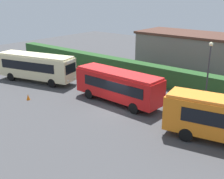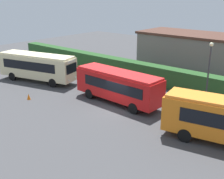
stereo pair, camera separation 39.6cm
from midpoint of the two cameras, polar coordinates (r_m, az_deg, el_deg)
ground_plane at (r=26.42m, az=0.93°, el=-3.96°), size 77.66×77.66×0.00m
bus_cream at (r=35.25m, az=-14.17°, el=4.54°), size 9.90×4.80×3.27m
bus_red at (r=27.47m, az=1.60°, el=0.92°), size 9.22×2.73×3.09m
person_left at (r=37.25m, az=-8.58°, el=4.25°), size 0.52×0.50×1.88m
person_center at (r=28.32m, az=7.21°, el=-0.55°), size 0.48×0.29×1.73m
hedge_row at (r=32.96m, az=10.87°, el=2.40°), size 50.83×1.55×2.20m
depot_building at (r=38.36m, az=15.84°, el=6.72°), size 13.46×6.41×5.29m
traffic_cone at (r=29.83m, az=-15.72°, el=-1.35°), size 0.36×0.36×0.60m
lamppost at (r=27.15m, az=18.92°, el=3.96°), size 0.36×0.36×6.04m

